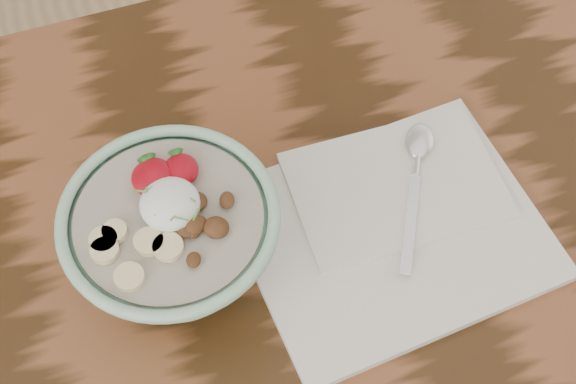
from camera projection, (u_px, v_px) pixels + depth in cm
name	position (u px, v px, depth cm)	size (l,w,h in cm)	color
table	(414.00, 312.00, 86.64)	(160.00, 90.00, 75.00)	#361F0D
breakfast_bowl	(174.00, 238.00, 73.24)	(19.71, 19.71, 13.13)	#95C9AA
napkin	(393.00, 222.00, 80.95)	(30.80, 25.66, 1.79)	white
spoon	(417.00, 161.00, 83.09)	(10.48, 16.72, 0.94)	silver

